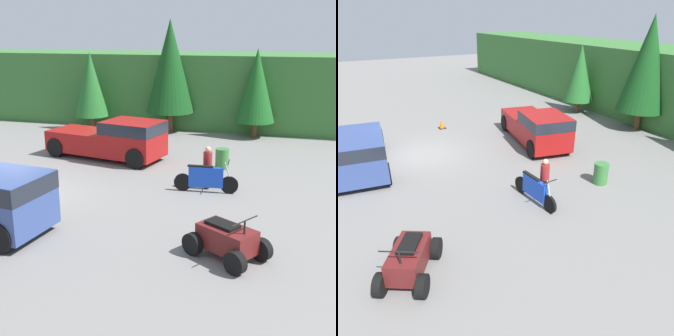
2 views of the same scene
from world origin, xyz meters
The scene contains 11 objects.
ground_plane centered at (0.00, 0.00, 0.00)m, with size 80.00×80.00×0.00m, color slate.
hillside_backdrop centered at (0.00, 16.00, 2.19)m, with size 44.00×6.00×4.37m.
tree_left centered at (-2.54, 11.96, 2.67)m, with size 2.00×2.00×4.55m.
tree_mid_left centered at (2.11, 12.73, 3.75)m, with size 2.81×2.81×6.38m.
pickup_truck_red centered at (1.39, 5.97, 0.99)m, with size 5.82×3.11×1.86m.
pickup_truck_second centered at (0.48, -2.63, 0.99)m, with size 5.85×2.70×1.86m.
dirt_bike centered at (6.36, 2.59, 0.50)m, with size 2.37×0.60×1.21m.
quad_atv centered at (7.92, -2.35, 0.48)m, with size 2.41×2.14×1.22m.
rider_person centered at (6.32, 3.04, 0.88)m, with size 0.34×0.35×1.62m.
traffic_cone centered at (-3.59, 2.36, 0.25)m, with size 0.42×0.42×0.55m.
steel_barrel centered at (6.41, 5.77, 0.44)m, with size 0.58×0.58×0.88m.
Camera 2 is at (15.06, -3.35, 6.33)m, focal length 35.00 mm.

